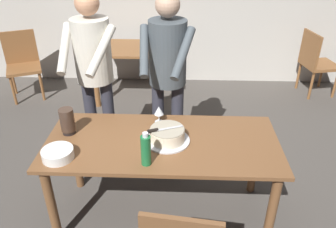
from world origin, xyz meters
The scene contains 13 objects.
ground_plane centered at (0.00, 0.00, 0.00)m, with size 14.00×14.00×0.00m, color #4C4742.
main_dining_table centered at (0.00, 0.00, 0.64)m, with size 1.76×0.78×0.75m.
cake_on_platter centered at (0.04, 0.00, 0.80)m, with size 0.34×0.34×0.11m.
cake_knife centered at (-0.03, -0.03, 0.87)m, with size 0.26×0.12×0.02m.
plate_stack centered at (-0.71, -0.24, 0.79)m, with size 0.22×0.22×0.07m.
wine_glass_near centered at (-0.04, 0.27, 0.85)m, with size 0.08×0.08×0.14m.
water_bottle centered at (-0.09, -0.28, 0.86)m, with size 0.07×0.07×0.25m.
hurricane_lamp centered at (-0.73, 0.08, 0.86)m, with size 0.11×0.11×0.21m.
person_cutting_cake centered at (0.02, 0.60, 1.08)m, with size 0.46×0.57×1.72m.
person_standing_beside centered at (-0.63, 0.63, 1.08)m, with size 0.46×0.57×1.72m.
background_table centered at (-0.55, 2.17, 0.58)m, with size 1.00×0.70×0.74m.
background_chair_0 centered at (-2.05, 2.20, 0.49)m, with size 0.58×0.58×0.90m.
background_chair_1 centered at (2.01, 2.41, 0.49)m, with size 0.52×0.52×0.90m.
Camera 1 is at (0.12, -2.08, 2.19)m, focal length 35.90 mm.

